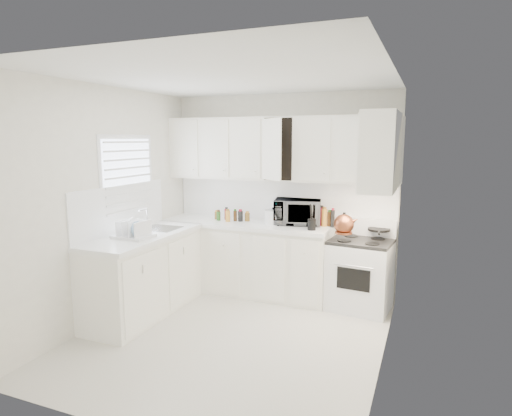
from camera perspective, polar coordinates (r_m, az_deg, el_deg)
The scene contains 35 objects.
floor at distance 4.68m, azimuth -3.34°, elevation -16.58°, with size 3.20×3.20×0.00m, color silver.
ceiling at distance 4.26m, azimuth -3.68°, elevation 16.79°, with size 3.20×3.20×0.00m, color white.
wall_back at distance 5.75m, azimuth 3.36°, elevation 1.81°, with size 3.00×3.00×0.00m, color white.
wall_front at distance 2.95m, azimuth -17.02°, elevation -5.59°, with size 3.00×3.00×0.00m, color white.
wall_left at distance 5.11m, azimuth -18.89°, elevation 0.40°, with size 3.20×3.20×0.00m, color white.
wall_right at distance 3.89m, azimuth 16.88°, elevation -2.09°, with size 3.20×3.20×0.00m, color white.
window_blinds at distance 5.33m, azimuth -16.41°, elevation 3.58°, with size 0.06×0.96×1.06m, color white, non-canonical shape.
lower_cabinets_back at distance 5.79m, azimuth -1.37°, elevation -6.74°, with size 2.22×0.60×0.90m, color white, non-canonical shape.
lower_cabinets_left at distance 5.26m, azimuth -14.47°, elevation -8.66°, with size 0.60×1.60×0.90m, color white, non-canonical shape.
countertop_back at distance 5.67m, azimuth -1.43°, elevation -2.14°, with size 2.24×0.64×0.05m, color white.
countertop_left at distance 5.13m, azimuth -14.59°, elevation -3.62°, with size 0.64×1.62×0.05m, color white.
backsplash_back at distance 5.75m, azimuth 3.32°, elevation 1.05°, with size 2.98×0.02×0.55m, color white.
backsplash_left at distance 5.26m, azimuth -17.35°, elevation -0.11°, with size 0.02×1.60×0.55m, color white.
upper_cabinets_back at distance 5.58m, azimuth 2.83°, elevation 3.65°, with size 3.00×0.33×0.80m, color white, non-canonical shape.
upper_cabinets_right at distance 4.69m, azimuth 15.91°, elevation 2.27°, with size 0.33×0.90×0.80m, color white, non-canonical shape.
sink at distance 5.38m, azimuth -12.44°, elevation -1.38°, with size 0.42×0.38×0.30m, color gray, non-canonical shape.
stove at distance 5.34m, azimuth 13.54°, elevation -7.32°, with size 0.70×0.58×1.08m, color white, non-canonical shape.
tea_kettle at distance 5.09m, azimuth 11.49°, elevation -1.89°, with size 0.29×0.24×0.27m, color brown, non-canonical shape.
frying_pan at distance 5.38m, azimuth 15.86°, elevation -2.66°, with size 0.26×0.44×0.04m, color black, non-canonical shape.
microwave at distance 5.54m, azimuth 5.49°, elevation -0.12°, with size 0.58×0.32×0.39m, color gray.
rice_cooker at distance 5.51m, azimuth 2.26°, elevation -1.05°, with size 0.22×0.22×0.22m, color white, non-canonical shape.
paper_towel at distance 5.66m, azimuth 2.58°, elevation -0.52°, with size 0.12×0.12×0.27m, color white.
utensil_crock at distance 5.20m, azimuth 7.35°, elevation -1.14°, with size 0.11×0.11×0.32m, color black, non-canonical shape.
dish_rack at distance 4.95m, azimuth -15.84°, elevation -2.49°, with size 0.41×0.31×0.23m, color white, non-canonical shape.
spice_left_0 at distance 5.96m, azimuth -5.00°, elevation -0.73°, with size 0.06×0.06×0.13m, color olive.
spice_left_1 at distance 5.85m, azimuth -4.74°, elevation -0.92°, with size 0.06×0.06×0.13m, color #2C6321.
spice_left_2 at distance 5.89m, azimuth -3.70°, elevation -0.83°, with size 0.06×0.06×0.13m, color #B3172E.
spice_left_3 at distance 5.78m, azimuth -3.41°, elevation -1.02°, with size 0.06×0.06×0.13m, color gold.
spice_left_4 at distance 5.83m, azimuth -2.37°, elevation -0.92°, with size 0.06×0.06×0.13m, color #4C2E15.
spice_left_5 at distance 5.72m, azimuth -2.05°, elevation -1.12°, with size 0.06×0.06×0.13m, color black.
spice_left_6 at distance 5.77m, azimuth -1.01°, elevation -1.02°, with size 0.06×0.06×0.13m, color olive.
sauce_right_0 at distance 5.50m, azimuth 8.60°, elevation -1.30°, with size 0.06×0.06×0.19m, color #B3172E.
sauce_right_1 at distance 5.43m, azimuth 9.01°, elevation -1.45°, with size 0.06×0.06×0.19m, color gold.
sauce_right_2 at distance 5.48m, azimuth 9.71°, elevation -1.38°, with size 0.06×0.06×0.19m, color #4C2E15.
sauce_right_3 at distance 5.41m, azimuth 10.15°, elevation -1.52°, with size 0.06×0.06×0.19m, color black.
Camera 1 is at (1.82, -3.81, 2.03)m, focal length 30.43 mm.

